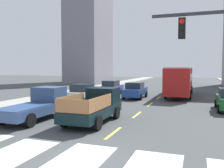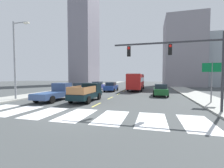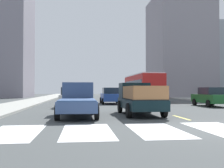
# 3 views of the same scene
# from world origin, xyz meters

# --- Properties ---
(ground_plane) EXTENTS (160.00, 160.00, 0.00)m
(ground_plane) POSITION_xyz_m (0.00, 0.00, 0.00)
(ground_plane) COLOR #414545
(sidewalk_right) EXTENTS (3.63, 110.00, 0.15)m
(sidewalk_right) POSITION_xyz_m (11.38, 18.00, 0.07)
(sidewalk_right) COLOR #9B9C95
(sidewalk_right) RESTS_ON ground
(sidewalk_left) EXTENTS (3.63, 110.00, 0.15)m
(sidewalk_left) POSITION_xyz_m (-11.38, 18.00, 0.07)
(sidewalk_left) COLOR #9B9C95
(sidewalk_left) RESTS_ON ground
(crosswalk_stripe_1) EXTENTS (1.82, 3.81, 0.01)m
(crosswalk_stripe_1) POSITION_xyz_m (-5.18, 0.00, 0.00)
(crosswalk_stripe_1) COLOR silver
(crosswalk_stripe_1) RESTS_ON ground
(crosswalk_stripe_2) EXTENTS (1.82, 3.81, 0.01)m
(crosswalk_stripe_2) POSITION_xyz_m (-2.59, 0.00, 0.00)
(crosswalk_stripe_2) COLOR silver
(crosswalk_stripe_2) RESTS_ON ground
(crosswalk_stripe_3) EXTENTS (1.82, 3.81, 0.01)m
(crosswalk_stripe_3) POSITION_xyz_m (0.00, 0.00, 0.00)
(crosswalk_stripe_3) COLOR silver
(crosswalk_stripe_3) RESTS_ON ground
(crosswalk_stripe_4) EXTENTS (1.82, 3.81, 0.01)m
(crosswalk_stripe_4) POSITION_xyz_m (2.59, 0.00, 0.00)
(crosswalk_stripe_4) COLOR silver
(crosswalk_stripe_4) RESTS_ON ground
(crosswalk_stripe_5) EXTENTS (1.82, 3.81, 0.01)m
(crosswalk_stripe_5) POSITION_xyz_m (5.18, 0.00, 0.00)
(crosswalk_stripe_5) COLOR silver
(crosswalk_stripe_5) RESTS_ON ground
(crosswalk_stripe_6) EXTENTS (1.82, 3.81, 0.01)m
(crosswalk_stripe_6) POSITION_xyz_m (7.77, 0.00, 0.00)
(crosswalk_stripe_6) COLOR silver
(crosswalk_stripe_6) RESTS_ON ground
(lane_dash_0) EXTENTS (0.16, 2.40, 0.01)m
(lane_dash_0) POSITION_xyz_m (0.00, 4.00, 0.00)
(lane_dash_0) COLOR #DBD14D
(lane_dash_0) RESTS_ON ground
(lane_dash_1) EXTENTS (0.16, 2.40, 0.01)m
(lane_dash_1) POSITION_xyz_m (0.00, 9.00, 0.00)
(lane_dash_1) COLOR #DBD14D
(lane_dash_1) RESTS_ON ground
(lane_dash_2) EXTENTS (0.16, 2.40, 0.01)m
(lane_dash_2) POSITION_xyz_m (0.00, 14.00, 0.00)
(lane_dash_2) COLOR #DBD14D
(lane_dash_2) RESTS_ON ground
(lane_dash_3) EXTENTS (0.16, 2.40, 0.01)m
(lane_dash_3) POSITION_xyz_m (0.00, 19.00, 0.00)
(lane_dash_3) COLOR #DBD14D
(lane_dash_3) RESTS_ON ground
(lane_dash_4) EXTENTS (0.16, 2.40, 0.01)m
(lane_dash_4) POSITION_xyz_m (0.00, 24.00, 0.00)
(lane_dash_4) COLOR #DBD14D
(lane_dash_4) RESTS_ON ground
(lane_dash_5) EXTENTS (0.16, 2.40, 0.01)m
(lane_dash_5) POSITION_xyz_m (0.00, 29.00, 0.00)
(lane_dash_5) COLOR #DBD14D
(lane_dash_5) RESTS_ON ground
(lane_dash_6) EXTENTS (0.16, 2.40, 0.01)m
(lane_dash_6) POSITION_xyz_m (0.00, 34.00, 0.00)
(lane_dash_6) COLOR #DBD14D
(lane_dash_6) RESTS_ON ground
(lane_dash_7) EXTENTS (0.16, 2.40, 0.01)m
(lane_dash_7) POSITION_xyz_m (0.00, 39.00, 0.00)
(lane_dash_7) COLOR #DBD14D
(lane_dash_7) RESTS_ON ground
(pickup_stakebed) EXTENTS (2.18, 5.20, 1.96)m
(pickup_stakebed) POSITION_xyz_m (-1.89, 6.16, 0.94)
(pickup_stakebed) COLOR black
(pickup_stakebed) RESTS_ON ground
(pickup_dark) EXTENTS (2.18, 5.20, 1.96)m
(pickup_dark) POSITION_xyz_m (-5.60, 5.59, 0.92)
(pickup_dark) COLOR #334975
(pickup_dark) RESTS_ON ground
(city_bus) EXTENTS (2.72, 10.80, 3.32)m
(city_bus) POSITION_xyz_m (2.03, 21.45, 1.95)
(city_bus) COLOR #B21B19
(city_bus) RESTS_ON ground
(sedan_mid) EXTENTS (2.02, 4.40, 1.72)m
(sedan_mid) POSITION_xyz_m (-6.28, 13.33, 0.86)
(sedan_mid) COLOR silver
(sedan_mid) RESTS_ON ground
(sedan_far) EXTENTS (2.02, 4.40, 1.72)m
(sedan_far) POSITION_xyz_m (-2.32, 17.85, 0.86)
(sedan_far) COLOR navy
(sedan_far) RESTS_ON ground
(sedan_near_right) EXTENTS (2.02, 4.40, 1.72)m
(sedan_near_right) POSITION_xyz_m (6.31, 12.79, 0.86)
(sedan_near_right) COLOR #1A5726
(sedan_near_right) RESTS_ON ground
(sedan_near_left) EXTENTS (2.02, 4.40, 1.72)m
(sedan_near_left) POSITION_xyz_m (-5.94, 20.40, 0.86)
(sedan_near_left) COLOR navy
(sedan_near_left) RESTS_ON ground
(traffic_signal_gantry) EXTENTS (8.21, 0.27, 6.00)m
(traffic_signal_gantry) POSITION_xyz_m (7.58, 3.05, 4.17)
(traffic_signal_gantry) COLOR #2D2D33
(traffic_signal_gantry) RESTS_ON ground
(direction_sign_green) EXTENTS (1.70, 0.12, 4.20)m
(direction_sign_green) POSITION_xyz_m (10.89, 7.46, 3.03)
(direction_sign_green) COLOR slate
(direction_sign_green) RESTS_ON ground
(streetlight_left) EXTENTS (2.20, 0.28, 9.00)m
(streetlight_left) POSITION_xyz_m (-10.03, 4.41, 4.97)
(streetlight_left) COLOR gray
(streetlight_left) RESTS_ON ground
(tower_tall_centre) EXTENTS (7.45, 11.38, 59.81)m
(tower_tall_centre) POSITION_xyz_m (-19.31, 43.10, 29.91)
(tower_tall_centre) COLOR gray
(tower_tall_centre) RESTS_ON ground
(block_mid_left) EXTENTS (10.26, 11.97, 19.54)m
(block_mid_left) POSITION_xyz_m (13.63, 39.14, 9.77)
(block_mid_left) COLOR gray
(block_mid_left) RESTS_ON ground
(block_mid_right) EXTENTS (8.34, 7.55, 14.45)m
(block_mid_right) POSITION_xyz_m (23.15, 38.68, 7.23)
(block_mid_right) COLOR #909AA1
(block_mid_right) RESTS_ON ground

